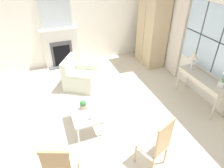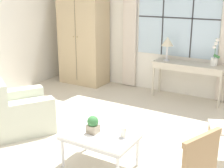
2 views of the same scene
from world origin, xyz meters
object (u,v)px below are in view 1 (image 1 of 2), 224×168
fireplace (60,44)px  armoire (152,30)px  accent_chair_wooden (60,167)px  coffee_table (85,113)px  potted_plant_small (83,104)px  potted_orchid (222,80)px  side_chair_wooden (158,143)px  table_lamp (194,56)px  armchair_upholstered (80,77)px  console_table (203,81)px  pillar_candle (92,117)px

fireplace → armoire: bearing=73.7°
fireplace → accent_chair_wooden: fireplace is taller
armoire → coffee_table: 3.75m
armoire → coffee_table: bearing=-51.4°
potted_plant_small → potted_orchid: bearing=76.7°
potted_orchid → side_chair_wooden: potted_orchid is taller
armoire → accent_chair_wooden: armoire is taller
accent_chair_wooden → potted_plant_small: 1.56m
accent_chair_wooden → table_lamp: bearing=113.8°
armchair_upholstered → side_chair_wooden: (3.07, 0.65, 0.35)m
armchair_upholstered → coffee_table: armchair_upholstered is taller
armoire → table_lamp: size_ratio=4.79×
console_table → armchair_upholstered: size_ratio=1.22×
fireplace → console_table: bearing=42.0°
armchair_upholstered → table_lamp: bearing=63.2°
fireplace → armchair_upholstered: fireplace is taller
side_chair_wooden → pillar_candle: 1.42m
armoire → pillar_candle: size_ratio=15.89×
accent_chair_wooden → pillar_candle: accent_chair_wooden is taller
table_lamp → armchair_upholstered: size_ratio=0.42×
armchair_upholstered → coffee_table: (1.65, -0.26, 0.11)m
armchair_upholstered → potted_orchid: bearing=50.4°
accent_chair_wooden → pillar_candle: 1.28m
potted_orchid → coffee_table: 3.11m
side_chair_wooden → pillar_candle: side_chair_wooden is taller
side_chair_wooden → table_lamp: bearing=130.4°
potted_orchid → side_chair_wooden: (0.81, -2.09, -0.29)m
table_lamp → potted_orchid: size_ratio=0.92×
fireplace → table_lamp: fireplace is taller
potted_plant_small → pillar_candle: (0.38, 0.08, -0.05)m
potted_plant_small → armchair_upholstered: bearing=170.4°
armoire → armchair_upholstered: 2.82m
table_lamp → potted_plant_small: table_lamp is taller
table_lamp → coffee_table: table_lamp is taller
armchair_upholstered → potted_plant_small: armchair_upholstered is taller
fireplace → potted_plant_small: bearing=0.2°
potted_orchid → fireplace: bearing=-141.2°
potted_plant_small → fireplace: bearing=-179.8°
console_table → side_chair_wooden: (1.27, -2.03, -0.02)m
coffee_table → pillar_candle: (0.28, 0.08, 0.11)m
fireplace → pillar_candle: bearing=1.6°
console_table → armchair_upholstered: 3.25m
armoire → accent_chair_wooden: size_ratio=2.10×
table_lamp → potted_orchid: 0.93m
armchair_upholstered → accent_chair_wooden: 3.11m
side_chair_wooden → fireplace: bearing=-168.5°
console_table → armoire: bearing=-178.3°
armchair_upholstered → side_chair_wooden: bearing=12.0°
potted_plant_small → pillar_candle: bearing=11.8°
fireplace → potted_orchid: 4.81m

